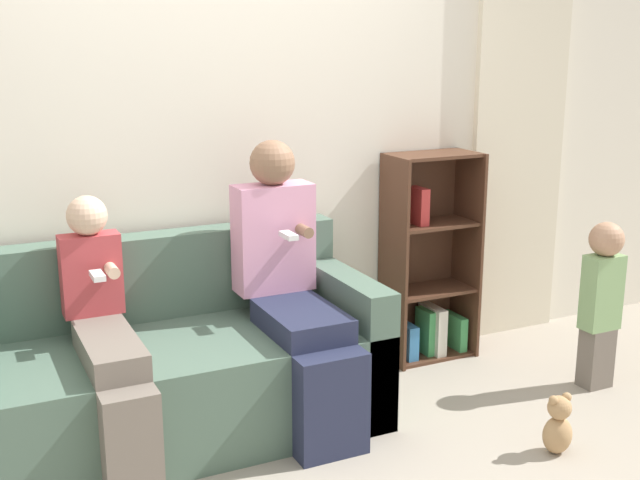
{
  "coord_description": "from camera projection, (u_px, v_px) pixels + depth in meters",
  "views": [
    {
      "loc": [
        -1.23,
        -2.82,
        1.76
      ],
      "look_at": [
        0.39,
        0.56,
        0.81
      ],
      "focal_mm": 45.0,
      "sensor_mm": 36.0,
      "label": 1
    }
  ],
  "objects": [
    {
      "name": "adult_seated",
      "position": [
        292.0,
        282.0,
        3.68
      ],
      "size": [
        0.37,
        0.8,
        1.3
      ],
      "color": "#232842",
      "rests_on": "ground_plane"
    },
    {
      "name": "toddler_standing",
      "position": [
        601.0,
        297.0,
        4.06
      ],
      "size": [
        0.19,
        0.17,
        0.87
      ],
      "color": "#70665B",
      "rests_on": "ground_plane"
    },
    {
      "name": "back_wall",
      "position": [
        213.0,
        139.0,
        3.94
      ],
      "size": [
        10.0,
        0.06,
        2.55
      ],
      "color": "silver",
      "rests_on": "ground_plane"
    },
    {
      "name": "curtain_panel",
      "position": [
        518.0,
        153.0,
        4.72
      ],
      "size": [
        0.63,
        0.04,
        2.21
      ],
      "color": "beige",
      "rests_on": "ground_plane"
    },
    {
      "name": "bookshelf",
      "position": [
        426.0,
        271.0,
        4.49
      ],
      "size": [
        0.5,
        0.29,
        1.16
      ],
      "color": "#4C2D1E",
      "rests_on": "ground_plane"
    },
    {
      "name": "teddy_bear",
      "position": [
        558.0,
        426.0,
        3.47
      ],
      "size": [
        0.14,
        0.11,
        0.28
      ],
      "color": "tan",
      "rests_on": "ground_plane"
    },
    {
      "name": "couch",
      "position": [
        168.0,
        371.0,
        3.61
      ],
      "size": [
        1.88,
        0.84,
        0.86
      ],
      "color": "#4C6656",
      "rests_on": "ground_plane"
    },
    {
      "name": "ground_plane",
      "position": [
        295.0,
        464.0,
        3.41
      ],
      "size": [
        14.0,
        14.0,
        0.0
      ],
      "primitive_type": "plane",
      "color": "#9E9384"
    },
    {
      "name": "child_seated",
      "position": [
        108.0,
        337.0,
        3.3
      ],
      "size": [
        0.26,
        0.8,
        1.1
      ],
      "color": "#70665B",
      "rests_on": "ground_plane"
    }
  ]
}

